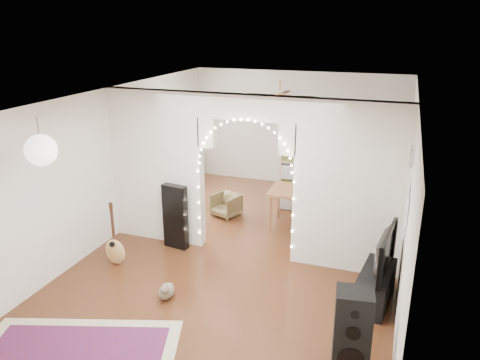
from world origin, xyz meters
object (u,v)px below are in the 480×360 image
(acoustic_guitar, at_px, (114,242))
(dining_chair_right, at_px, (329,190))
(dining_table, at_px, (302,194))
(dining_chair_left, at_px, (226,205))
(bookcase, at_px, (314,179))
(floor_speaker, at_px, (352,332))
(media_console, at_px, (375,287))

(acoustic_guitar, height_order, dining_chair_right, acoustic_guitar)
(dining_table, bearing_deg, dining_chair_left, 176.16)
(bookcase, distance_m, dining_chair_left, 1.87)
(acoustic_guitar, bearing_deg, floor_speaker, -34.59)
(acoustic_guitar, xyz_separation_m, media_console, (4.07, 0.27, -0.15))
(acoustic_guitar, distance_m, dining_table, 3.51)
(dining_table, height_order, dining_chair_left, dining_table)
(dining_table, bearing_deg, dining_chair_right, 77.62)
(media_console, bearing_deg, bookcase, 123.43)
(floor_speaker, distance_m, media_console, 1.54)
(bookcase, bearing_deg, dining_table, -79.80)
(dining_chair_left, relative_size, dining_chair_right, 0.86)
(bookcase, height_order, dining_chair_right, bookcase)
(media_console, distance_m, bookcase, 3.38)
(media_console, relative_size, bookcase, 0.70)
(media_console, height_order, dining_table, dining_table)
(dining_table, relative_size, dining_chair_left, 2.41)
(acoustic_guitar, height_order, dining_chair_left, acoustic_guitar)
(floor_speaker, relative_size, bookcase, 0.72)
(floor_speaker, bearing_deg, dining_chair_right, 93.67)
(acoustic_guitar, distance_m, dining_chair_right, 4.85)
(dining_chair_right, bearing_deg, floor_speaker, -71.26)
(dining_chair_left, distance_m, dining_chair_right, 2.36)
(floor_speaker, relative_size, dining_chair_left, 2.04)
(dining_chair_left, bearing_deg, dining_chair_right, 58.34)
(dining_chair_left, bearing_deg, floor_speaker, -31.63)
(acoustic_guitar, bearing_deg, media_console, -13.21)
(floor_speaker, distance_m, dining_chair_left, 4.73)
(floor_speaker, height_order, dining_chair_left, floor_speaker)
(dining_table, xyz_separation_m, dining_chair_right, (0.30, 1.53, -0.42))
(media_console, relative_size, dining_chair_right, 1.71)
(floor_speaker, xyz_separation_m, dining_chair_right, (-1.06, 5.17, -0.25))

